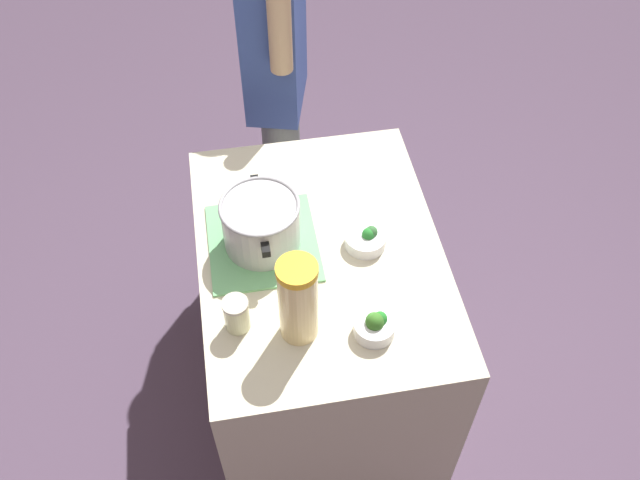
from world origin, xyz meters
The scene contains 9 objects.
ground_plane centered at (0.00, 0.00, 0.00)m, with size 8.00×8.00×0.00m, color #513F54.
counter_slab centered at (0.00, 0.00, 0.47)m, with size 1.00×0.74×0.94m, color beige.
dish_cloth centered at (0.06, 0.17, 0.94)m, with size 0.35×0.33×0.01m, color #6CB376.
cooking_pot centered at (0.06, 0.17, 1.03)m, with size 0.31×0.24×0.17m.
lemonade_pitcher centered at (-0.27, 0.11, 1.08)m, with size 0.11×0.11×0.29m.
mason_jar centered at (-0.23, 0.27, 1.00)m, with size 0.07×0.07×0.11m.
broccoli_bowl_front centered at (-0.31, -0.10, 0.97)m, with size 0.11×0.11×0.08m.
broccoli_bowl_center centered at (0.00, -0.14, 0.97)m, with size 0.13×0.13×0.07m.
person_cook centered at (0.89, 0.02, 0.89)m, with size 0.50×0.28×1.61m.
Camera 1 is at (-1.30, 0.23, 2.58)m, focal length 39.04 mm.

